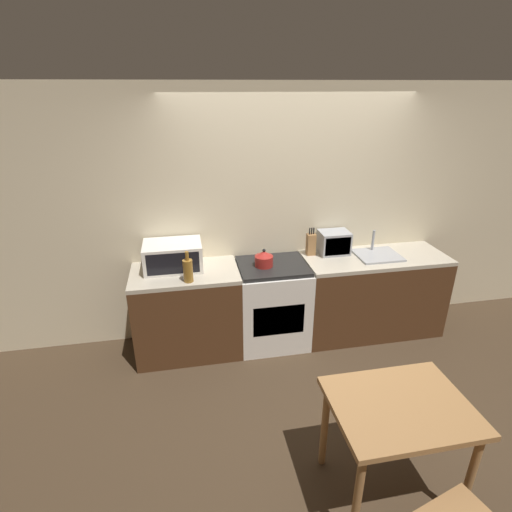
# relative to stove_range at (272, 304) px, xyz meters

# --- Properties ---
(ground_plane) EXTENTS (16.00, 16.00, 0.00)m
(ground_plane) POSITION_rel_stove_range_xyz_m (0.24, -0.61, -0.45)
(ground_plane) COLOR #3D2D1E
(wall_back) EXTENTS (10.00, 0.06, 2.60)m
(wall_back) POSITION_rel_stove_range_xyz_m (0.24, 0.34, 0.85)
(wall_back) COLOR beige
(wall_back) RESTS_ON ground_plane
(counter_left_run) EXTENTS (1.04, 0.62, 0.90)m
(counter_left_run) POSITION_rel_stove_range_xyz_m (-0.88, 0.00, 0.00)
(counter_left_run) COLOR #4C2D19
(counter_left_run) RESTS_ON ground_plane
(counter_right_run) EXTENTS (1.51, 0.62, 0.90)m
(counter_right_run) POSITION_rel_stove_range_xyz_m (1.11, 0.00, 0.00)
(counter_right_run) COLOR #4C2D19
(counter_right_run) RESTS_ON ground_plane
(stove_range) EXTENTS (0.71, 0.62, 0.90)m
(stove_range) POSITION_rel_stove_range_xyz_m (0.00, 0.00, 0.00)
(stove_range) COLOR silver
(stove_range) RESTS_ON ground_plane
(kettle) EXTENTS (0.18, 0.18, 0.18)m
(kettle) POSITION_rel_stove_range_xyz_m (-0.09, -0.02, 0.53)
(kettle) COLOR maroon
(kettle) RESTS_ON stove_range
(microwave) EXTENTS (0.55, 0.39, 0.26)m
(microwave) POSITION_rel_stove_range_xyz_m (-0.97, 0.10, 0.58)
(microwave) COLOR silver
(microwave) RESTS_ON counter_left_run
(bottle) EXTENTS (0.09, 0.09, 0.30)m
(bottle) POSITION_rel_stove_range_xyz_m (-0.84, -0.22, 0.57)
(bottle) COLOR olive
(bottle) RESTS_ON counter_left_run
(knife_block) EXTENTS (0.09, 0.08, 0.30)m
(knife_block) POSITION_rel_stove_range_xyz_m (0.45, 0.18, 0.57)
(knife_block) COLOR #9E7042
(knife_block) RESTS_ON counter_right_run
(toaster_oven) EXTENTS (0.31, 0.24, 0.24)m
(toaster_oven) POSITION_rel_stove_range_xyz_m (0.70, 0.17, 0.57)
(toaster_oven) COLOR #999BA0
(toaster_oven) RESTS_ON counter_right_run
(sink_basin) EXTENTS (0.45, 0.39, 0.24)m
(sink_basin) POSITION_rel_stove_range_xyz_m (1.13, 0.01, 0.47)
(sink_basin) COLOR #999BA0
(sink_basin) RESTS_ON counter_right_run
(dining_table) EXTENTS (0.86, 0.67, 0.75)m
(dining_table) POSITION_rel_stove_range_xyz_m (0.39, -1.84, 0.19)
(dining_table) COLOR #9E7042
(dining_table) RESTS_ON ground_plane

